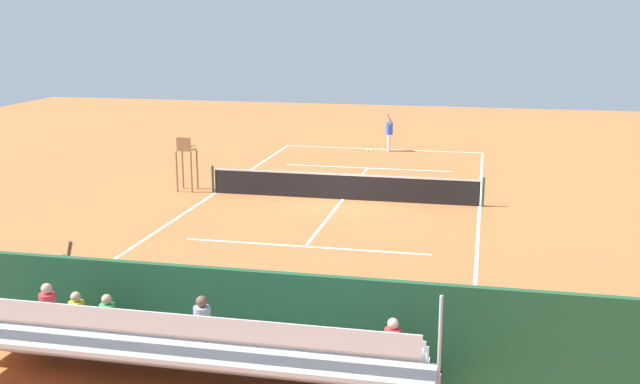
{
  "coord_description": "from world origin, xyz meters",
  "views": [
    {
      "loc": [
        -5.05,
        27.24,
        6.78
      ],
      "look_at": [
        0.0,
        4.0,
        1.2
      ],
      "focal_mm": 42.97,
      "sensor_mm": 36.0,
      "label": 1
    }
  ],
  "objects_px": {
    "courtside_bench": "(335,332)",
    "tennis_ball_near": "(408,166)",
    "tennis_racket": "(369,150)",
    "equipment_bag": "(237,344)",
    "tennis_player": "(389,131)",
    "umpire_chair": "(186,158)",
    "tennis_net": "(343,186)",
    "bleacher_stand": "(180,348)",
    "line_judge": "(64,282)"
  },
  "relations": [
    {
      "from": "tennis_net",
      "to": "courtside_bench",
      "type": "bearing_deg",
      "value": 99.96
    },
    {
      "from": "line_judge",
      "to": "umpire_chair",
      "type": "bearing_deg",
      "value": -79.64
    },
    {
      "from": "courtside_bench",
      "to": "tennis_racket",
      "type": "bearing_deg",
      "value": -82.93
    },
    {
      "from": "tennis_net",
      "to": "tennis_player",
      "type": "bearing_deg",
      "value": -92.07
    },
    {
      "from": "courtside_bench",
      "to": "tennis_player",
      "type": "relative_size",
      "value": 0.93
    },
    {
      "from": "tennis_player",
      "to": "tennis_ball_near",
      "type": "relative_size",
      "value": 29.18
    },
    {
      "from": "tennis_net",
      "to": "bleacher_stand",
      "type": "relative_size",
      "value": 1.14
    },
    {
      "from": "tennis_racket",
      "to": "tennis_ball_near",
      "type": "relative_size",
      "value": 8.6
    },
    {
      "from": "courtside_bench",
      "to": "tennis_player",
      "type": "distance_m",
      "value": 23.91
    },
    {
      "from": "tennis_player",
      "to": "line_judge",
      "type": "distance_m",
      "value": 23.84
    },
    {
      "from": "tennis_net",
      "to": "equipment_bag",
      "type": "height_order",
      "value": "tennis_net"
    },
    {
      "from": "equipment_bag",
      "to": "tennis_player",
      "type": "bearing_deg",
      "value": -90.2
    },
    {
      "from": "equipment_bag",
      "to": "line_judge",
      "type": "distance_m",
      "value": 4.23
    },
    {
      "from": "bleacher_stand",
      "to": "tennis_ball_near",
      "type": "relative_size",
      "value": 137.27
    },
    {
      "from": "tennis_player",
      "to": "line_judge",
      "type": "xyz_separation_m",
      "value": [
        4.21,
        23.46,
        0.0
      ]
    },
    {
      "from": "equipment_bag",
      "to": "tennis_racket",
      "type": "xyz_separation_m",
      "value": [
        0.92,
        -23.92,
        -0.16
      ]
    },
    {
      "from": "tennis_net",
      "to": "bleacher_stand",
      "type": "height_order",
      "value": "bleacher_stand"
    },
    {
      "from": "tennis_player",
      "to": "tennis_ball_near",
      "type": "bearing_deg",
      "value": 109.31
    },
    {
      "from": "courtside_bench",
      "to": "line_judge",
      "type": "distance_m",
      "value": 6.18
    },
    {
      "from": "tennis_player",
      "to": "umpire_chair",
      "type": "bearing_deg",
      "value": 57.81
    },
    {
      "from": "tennis_racket",
      "to": "tennis_ball_near",
      "type": "height_order",
      "value": "tennis_ball_near"
    },
    {
      "from": "tennis_ball_near",
      "to": "line_judge",
      "type": "relative_size",
      "value": 0.03
    },
    {
      "from": "bleacher_stand",
      "to": "tennis_racket",
      "type": "height_order",
      "value": "bleacher_stand"
    },
    {
      "from": "umpire_chair",
      "to": "equipment_bag",
      "type": "relative_size",
      "value": 2.38
    },
    {
      "from": "tennis_ball_near",
      "to": "equipment_bag",
      "type": "bearing_deg",
      "value": 85.88
    },
    {
      "from": "courtside_bench",
      "to": "equipment_bag",
      "type": "distance_m",
      "value": 2.07
    },
    {
      "from": "tennis_net",
      "to": "tennis_ball_near",
      "type": "relative_size",
      "value": 156.06
    },
    {
      "from": "courtside_bench",
      "to": "line_judge",
      "type": "height_order",
      "value": "line_judge"
    },
    {
      "from": "tennis_player",
      "to": "tennis_ball_near",
      "type": "xyz_separation_m",
      "value": [
        -1.36,
        3.89,
        -0.98
      ]
    },
    {
      "from": "line_judge",
      "to": "equipment_bag",
      "type": "bearing_deg",
      "value": 173.24
    },
    {
      "from": "tennis_net",
      "to": "tennis_ball_near",
      "type": "distance_m",
      "value": 6.91
    },
    {
      "from": "umpire_chair",
      "to": "tennis_player",
      "type": "bearing_deg",
      "value": -122.19
    },
    {
      "from": "umpire_chair",
      "to": "line_judge",
      "type": "relative_size",
      "value": 1.11
    },
    {
      "from": "tennis_net",
      "to": "tennis_ball_near",
      "type": "xyz_separation_m",
      "value": [
        -1.74,
        -6.67,
        -0.47
      ]
    },
    {
      "from": "equipment_bag",
      "to": "tennis_ball_near",
      "type": "bearing_deg",
      "value": -94.12
    },
    {
      "from": "tennis_net",
      "to": "umpire_chair",
      "type": "relative_size",
      "value": 4.81
    },
    {
      "from": "bleacher_stand",
      "to": "line_judge",
      "type": "relative_size",
      "value": 4.7
    },
    {
      "from": "tennis_ball_near",
      "to": "line_judge",
      "type": "height_order",
      "value": "line_judge"
    },
    {
      "from": "tennis_net",
      "to": "umpire_chair",
      "type": "height_order",
      "value": "umpire_chair"
    },
    {
      "from": "bleacher_stand",
      "to": "umpire_chair",
      "type": "distance_m",
      "value": 16.57
    },
    {
      "from": "equipment_bag",
      "to": "line_judge",
      "type": "xyz_separation_m",
      "value": [
        4.12,
        -0.49,
        0.84
      ]
    },
    {
      "from": "courtside_bench",
      "to": "tennis_ball_near",
      "type": "height_order",
      "value": "courtside_bench"
    },
    {
      "from": "umpire_chair",
      "to": "tennis_player",
      "type": "distance_m",
      "value": 12.36
    },
    {
      "from": "equipment_bag",
      "to": "tennis_player",
      "type": "relative_size",
      "value": 0.47
    },
    {
      "from": "tennis_net",
      "to": "line_judge",
      "type": "bearing_deg",
      "value": 73.51
    },
    {
      "from": "courtside_bench",
      "to": "tennis_racket",
      "type": "distance_m",
      "value": 23.98
    },
    {
      "from": "tennis_net",
      "to": "tennis_racket",
      "type": "bearing_deg",
      "value": -86.63
    },
    {
      "from": "tennis_net",
      "to": "umpire_chair",
      "type": "distance_m",
      "value": 6.25
    },
    {
      "from": "tennis_net",
      "to": "equipment_bag",
      "type": "distance_m",
      "value": 13.41
    },
    {
      "from": "equipment_bag",
      "to": "tennis_ball_near",
      "type": "relative_size",
      "value": 13.64
    }
  ]
}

